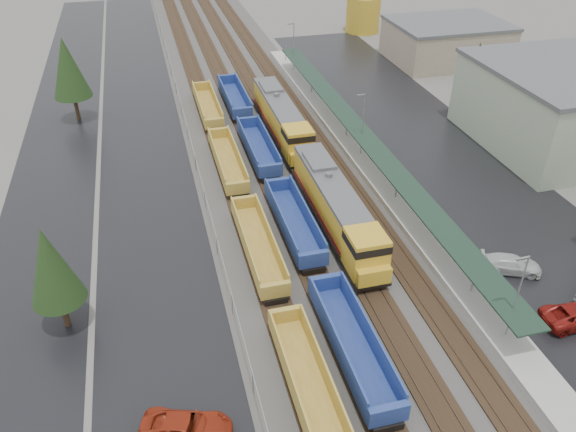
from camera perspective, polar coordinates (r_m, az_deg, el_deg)
The scene contains 17 objects.
ballast_strip at distance 72.80m, azimuth -2.57°, elevation 8.55°, with size 20.00×160.00×0.08m, color #302D2B.
trackbed at distance 72.75m, azimuth -2.58°, elevation 8.64°, with size 14.60×160.00×0.22m.
west_parking_lot at distance 71.56m, azimuth -14.47°, elevation 6.98°, with size 10.00×160.00×0.02m, color black.
west_road at distance 72.46m, azimuth -22.35°, elevation 5.78°, with size 9.00×160.00×0.02m, color black.
east_commuter_lot at distance 70.61m, azimuth 14.60°, elevation 6.59°, with size 16.00×100.00×0.02m, color black.
station_platform at distance 66.45m, azimuth 7.38°, elevation 6.37°, with size 3.00×80.00×8.00m.
chainlink_fence at distance 69.57m, azimuth -10.06°, elevation 8.24°, with size 0.08×160.04×2.02m.
tree_west_near at distance 43.51m, azimuth -22.98°, elevation -4.66°, with size 3.96×3.96×9.00m.
tree_west_far at distance 78.80m, azimuth -21.48°, elevation 13.85°, with size 4.84×4.84×11.00m.
tree_east at distance 78.94m, azimuth 18.54°, elevation 13.95°, with size 4.40×4.40×10.00m.
locomotive_lead at distance 52.48m, azimuth 5.01°, elevation 0.73°, with size 3.13×20.61×4.67m.
locomotive_trail at distance 70.21m, azimuth -0.60°, elevation 9.79°, with size 3.13×20.61×4.67m.
well_string_yellow at distance 43.82m, azimuth -0.82°, elevation -9.12°, with size 2.52×95.60×2.24m.
well_string_blue at distance 46.63m, azimuth 3.14°, elevation -5.96°, with size 2.73×93.34×2.42m.
storage_tank at distance 116.24m, azimuth 7.63°, elevation 19.64°, with size 6.54×6.54×6.54m, color gold.
parked_car_west_c at distance 37.52m, azimuth -10.28°, elevation -20.49°, with size 5.71×2.63×1.59m, color maroon.
parked_car_east_c at distance 51.99m, azimuth 21.70°, elevation -4.58°, with size 5.12×2.08×1.49m, color silver.
Camera 1 is at (-13.53, -4.53, 30.90)m, focal length 35.00 mm.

